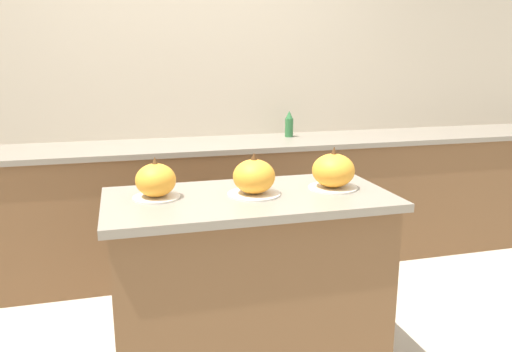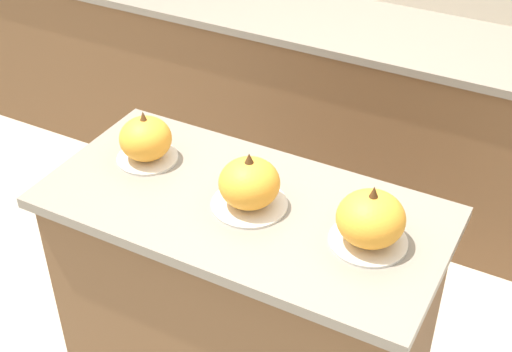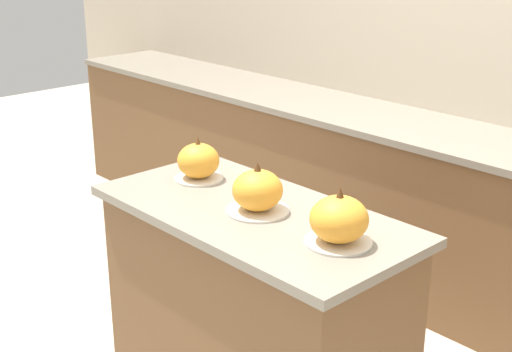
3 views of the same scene
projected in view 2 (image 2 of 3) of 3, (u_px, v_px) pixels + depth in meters
name	position (u px, v px, depth m)	size (l,w,h in m)	color
kitchen_island	(244.00, 310.00, 2.37)	(1.21, 0.60, 0.91)	brown
back_counter	(384.00, 122.00, 3.35)	(6.00, 0.60, 0.91)	brown
pumpkin_cake_left	(146.00, 140.00, 2.25)	(0.20, 0.20, 0.18)	silver
pumpkin_cake_center	(249.00, 185.00, 2.05)	(0.23, 0.23, 0.18)	silver
pumpkin_cake_right	(371.00, 220.00, 1.92)	(0.22, 0.22, 0.19)	silver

